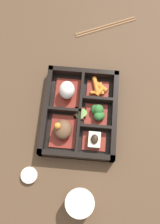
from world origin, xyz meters
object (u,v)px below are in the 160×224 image
Objects in this scene: tea_cup at (80,203)px; chopsticks at (106,26)px; bowl_rice at (67,91)px; sauce_dish at (29,175)px.

tea_cup reaches higher than chopsticks.
tea_cup is at bearing 176.13° from chopsticks.
bowl_rice is 1.31× the size of tea_cup.
sauce_dish is (-0.24, 0.08, -0.03)m from bowl_rice.
sauce_dish is (0.06, 0.14, -0.02)m from tea_cup.
tea_cup is 0.37× the size of chopsticks.
sauce_dish is at bearing 160.09° from chopsticks.
bowl_rice reaches higher than tea_cup.
chopsticks is (0.25, -0.10, -0.03)m from bowl_rice.
sauce_dish reaches higher than chopsticks.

